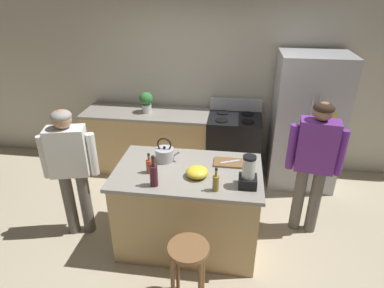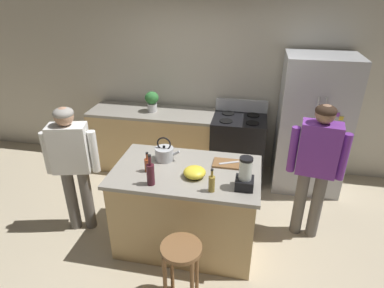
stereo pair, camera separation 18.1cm
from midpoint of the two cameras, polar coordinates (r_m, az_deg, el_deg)
ground_plane at (r=3.93m, az=-2.01°, el=-16.57°), size 14.00×14.00×0.00m
back_wall at (r=4.98m, az=1.64°, el=11.02°), size 8.00×0.10×2.70m
kitchen_island at (r=3.62m, az=-2.13°, el=-11.04°), size 1.51×0.93×0.95m
back_counter_run at (r=5.07m, az=-8.03°, el=0.49°), size 2.00×0.64×0.95m
refrigerator at (r=4.74m, az=18.29°, el=3.59°), size 0.90×0.73×1.88m
stove_range at (r=4.87m, az=6.17°, el=-0.43°), size 0.76×0.65×1.13m
person_by_island_left at (r=3.78m, az=-21.86°, el=-3.12°), size 0.59×0.31×1.54m
person_by_sink_right at (r=3.74m, az=19.37°, el=-2.32°), size 0.60×0.28×1.61m
bar_stool at (r=3.00m, az=-2.44°, el=-19.62°), size 0.36×0.36×0.67m
potted_plant at (r=4.84m, az=-9.09°, el=7.45°), size 0.20×0.20×0.30m
blender_appliance at (r=3.06m, az=8.16°, el=-5.22°), size 0.17×0.17×0.32m
bottle_vinegar at (r=3.00m, az=2.45°, el=-6.77°), size 0.06×0.06×0.24m
bottle_wine at (r=3.08m, az=-8.39°, el=-5.39°), size 0.08×0.08×0.32m
bottle_cooking_sauce at (r=3.31m, az=-9.05°, el=-3.80°), size 0.06×0.06×0.22m
mixing_bowl at (r=3.22m, az=-0.73°, el=-4.96°), size 0.22×0.22×0.10m
tea_kettle at (r=3.50m, az=-6.27°, el=-1.75°), size 0.28×0.20×0.27m
cutting_board at (r=3.47m, az=4.84°, el=-3.28°), size 0.30×0.20×0.02m
chef_knife at (r=3.46m, az=5.18°, el=-3.11°), size 0.21×0.12×0.01m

